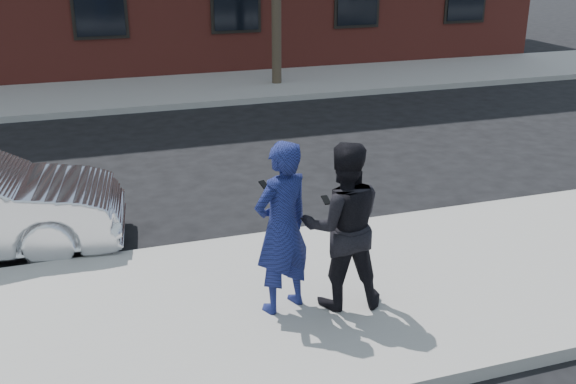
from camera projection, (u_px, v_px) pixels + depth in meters
name	position (u px, v px, depth m)	size (l,w,h in m)	color
ground	(189.00, 317.00, 7.39)	(100.00, 100.00, 0.00)	black
near_sidewalk	(193.00, 323.00, 7.15)	(50.00, 3.50, 0.15)	#999691
near_curb	(167.00, 252.00, 8.74)	(50.00, 0.10, 0.15)	#999691
far_sidewalk	(108.00, 95.00, 17.33)	(50.00, 3.50, 0.15)	#999691
far_curb	(114.00, 111.00, 15.74)	(50.00, 0.10, 0.15)	#999691
man_hoodie	(282.00, 228.00, 6.97)	(0.80, 0.67, 1.88)	navy
man_peacoat	(343.00, 226.00, 7.07)	(1.01, 0.85, 1.84)	black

